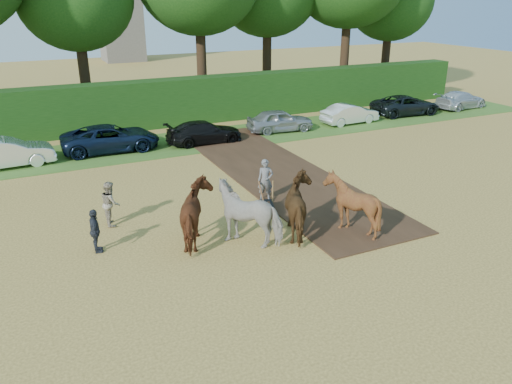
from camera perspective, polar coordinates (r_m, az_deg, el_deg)
name	(u,v)px	position (r m, az deg, el deg)	size (l,w,h in m)	color
ground	(329,237)	(18.08, 8.32, -5.12)	(120.00, 120.00, 0.00)	gold
earth_strip	(276,172)	(24.32, 2.25, 2.30)	(4.50, 17.00, 0.05)	#472D1C
grass_verge	(199,141)	(29.92, -6.57, 5.87)	(50.00, 5.00, 0.03)	#38601E
hedgerow	(175,102)	(33.76, -9.24, 10.13)	(46.00, 1.60, 3.00)	#14380F
spectator_near	(111,203)	(19.33, -16.28, -1.23)	(0.82, 0.64, 1.69)	#BEB096
spectator_far	(95,231)	(17.41, -17.91, -4.28)	(0.90, 0.38, 1.54)	#23272E
plough_team	(277,209)	(17.56, 2.38, -1.90)	(7.43, 5.47, 2.14)	#5D2C17
parked_cars	(239,125)	(30.59, -1.90, 7.67)	(40.93, 3.07, 1.48)	silver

